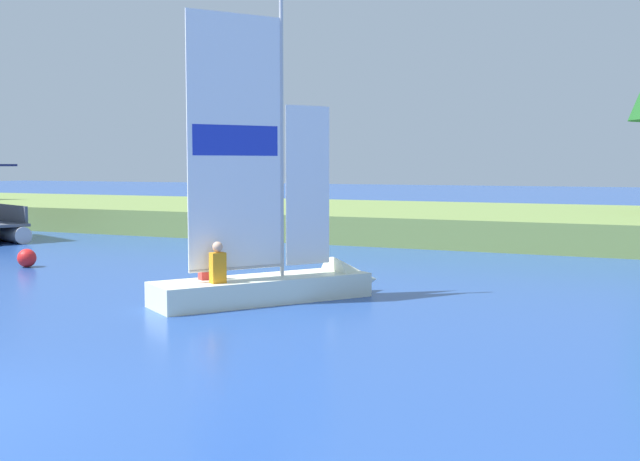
{
  "coord_description": "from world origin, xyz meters",
  "views": [
    {
      "loc": [
        8.13,
        -5.39,
        2.74
      ],
      "look_at": [
        0.17,
        11.52,
        1.2
      ],
      "focal_mm": 44.59,
      "sensor_mm": 36.0,
      "label": 1
    }
  ],
  "objects": [
    {
      "name": "sailboat",
      "position": [
        0.69,
        8.96,
        0.54
      ],
      "size": [
        3.78,
        4.84,
        6.62
      ],
      "rotation": [
        0.0,
        0.0,
        0.98
      ],
      "color": "silver",
      "rests_on": "ground"
    },
    {
      "name": "channel_buoy",
      "position": [
        -8.04,
        10.43,
        0.25
      ],
      "size": [
        0.5,
        0.5,
        0.5
      ],
      "primitive_type": "sphere",
      "color": "red",
      "rests_on": "ground"
    },
    {
      "name": "shore_bank",
      "position": [
        0.0,
        25.42,
        0.5
      ],
      "size": [
        80.0,
        12.23,
        0.99
      ],
      "primitive_type": "cube",
      "color": "olive",
      "rests_on": "ground"
    }
  ]
}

